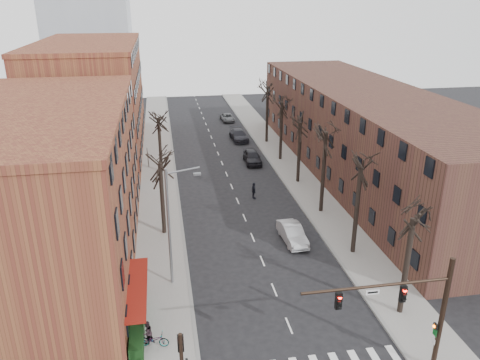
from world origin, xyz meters
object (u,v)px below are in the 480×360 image
silver_sedan (292,234)px  parked_car_near (252,157)px  bicycle (154,340)px  parked_car_mid (239,135)px

silver_sedan → parked_car_near: bearing=85.3°
silver_sedan → bicycle: size_ratio=2.57×
parked_car_near → parked_car_mid: parked_car_near is taller
silver_sedan → bicycle: (-11.70, -11.34, -0.14)m
silver_sedan → parked_car_mid: (0.59, 30.97, 0.02)m
silver_sedan → bicycle: 16.29m
silver_sedan → bicycle: bearing=-139.0°
parked_car_near → parked_car_mid: (0.00, 10.27, -0.06)m
parked_car_near → parked_car_mid: 10.27m
parked_car_near → bicycle: 34.32m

